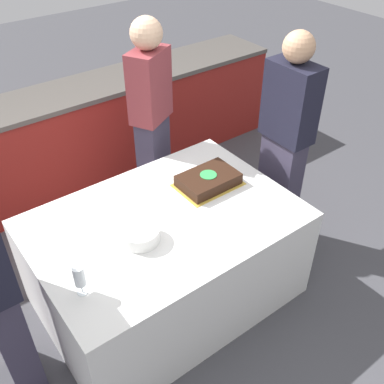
{
  "coord_description": "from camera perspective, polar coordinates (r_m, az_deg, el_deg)",
  "views": [
    {
      "loc": [
        -1.13,
        -1.79,
        2.54
      ],
      "look_at": [
        0.22,
        0.0,
        0.82
      ],
      "focal_mm": 42.0,
      "sensor_mm": 36.0,
      "label": 1
    }
  ],
  "objects": [
    {
      "name": "person_cutting_cake",
      "position": [
        3.44,
        -5.13,
        8.73
      ],
      "size": [
        0.38,
        0.33,
        1.68
      ],
      "rotation": [
        0.0,
        0.0,
        -2.64
      ],
      "color": "#383347",
      "rests_on": "ground_plane"
    },
    {
      "name": "cake",
      "position": [
        3.03,
        2.08,
        1.54
      ],
      "size": [
        0.43,
        0.3,
        0.09
      ],
      "color": "gold",
      "rests_on": "dining_table"
    },
    {
      "name": "person_seated_right",
      "position": [
        3.27,
        11.69,
        6.0
      ],
      "size": [
        0.21,
        0.36,
        1.67
      ],
      "rotation": [
        0.0,
        0.0,
        -1.57
      ],
      "color": "#383347",
      "rests_on": "ground_plane"
    },
    {
      "name": "back_counter",
      "position": [
        4.18,
        -16.24,
        5.97
      ],
      "size": [
        4.4,
        0.58,
        0.92
      ],
      "color": "maroon",
      "rests_on": "ground_plane"
    },
    {
      "name": "dining_table",
      "position": [
        3.04,
        -3.28,
        -8.42
      ],
      "size": [
        1.64,
        1.14,
        0.72
      ],
      "color": "silver",
      "rests_on": "ground_plane"
    },
    {
      "name": "ground_plane",
      "position": [
        3.31,
        -3.05,
        -12.79
      ],
      "size": [
        14.0,
        14.0,
        0.0
      ],
      "primitive_type": "plane",
      "color": "#424247"
    },
    {
      "name": "plate_stack",
      "position": [
        2.63,
        -6.67,
        -5.36
      ],
      "size": [
        0.24,
        0.24,
        0.09
      ],
      "color": "white",
      "rests_on": "dining_table"
    },
    {
      "name": "side_plate_near_cake",
      "position": [
        3.18,
        -2.35,
        2.63
      ],
      "size": [
        0.19,
        0.19,
        0.0
      ],
      "color": "white",
      "rests_on": "dining_table"
    },
    {
      "name": "wine_glass",
      "position": [
        2.35,
        -14.13,
        -10.36
      ],
      "size": [
        0.06,
        0.06,
        0.18
      ],
      "color": "white",
      "rests_on": "dining_table"
    }
  ]
}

